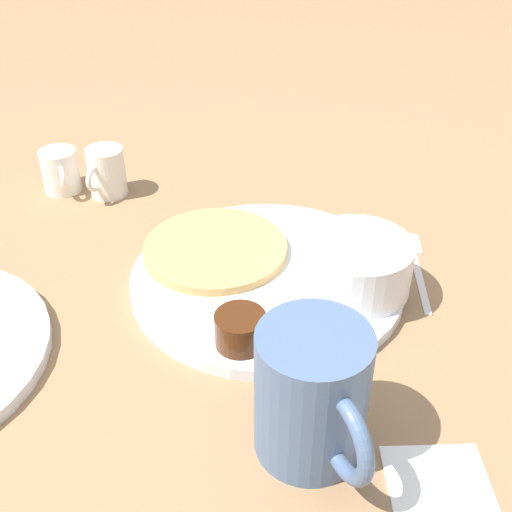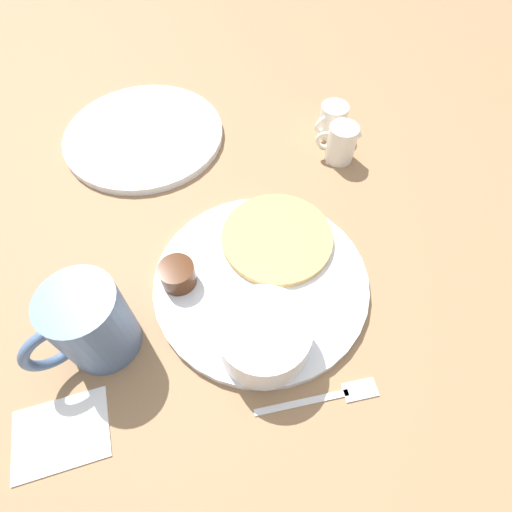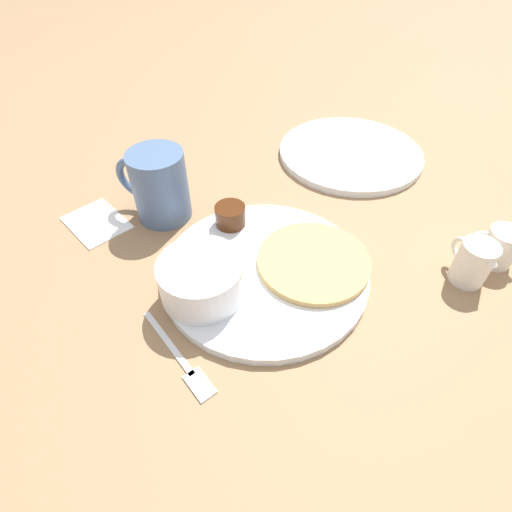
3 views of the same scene
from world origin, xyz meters
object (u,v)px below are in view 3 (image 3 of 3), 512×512
(creamer_pitcher_near, at_px, (473,262))
(coffee_mug, at_px, (159,185))
(plate, at_px, (265,272))
(creamer_pitcher_far, at_px, (500,247))
(bowl, at_px, (200,275))
(fork, at_px, (183,362))

(creamer_pitcher_near, bearing_deg, coffee_mug, -135.91)
(plate, bearing_deg, creamer_pitcher_far, 66.62)
(plate, distance_m, bowl, 0.09)
(plate, relative_size, creamer_pitcher_near, 4.00)
(plate, relative_size, coffee_mug, 2.55)
(coffee_mug, distance_m, fork, 0.26)
(bowl, height_order, creamer_pitcher_near, same)
(plate, height_order, creamer_pitcher_far, creamer_pitcher_far)
(bowl, distance_m, creamer_pitcher_near, 0.33)
(coffee_mug, relative_size, fork, 0.77)
(coffee_mug, height_order, creamer_pitcher_near, coffee_mug)
(bowl, xyz_separation_m, coffee_mug, (-0.18, 0.01, 0.01))
(bowl, bearing_deg, plate, 87.26)
(plate, bearing_deg, creamer_pitcher_near, 60.56)
(bowl, xyz_separation_m, creamer_pitcher_far, (0.13, 0.37, -0.01))
(fork, bearing_deg, coffee_mug, 165.52)
(plate, height_order, coffee_mug, coffee_mug)
(creamer_pitcher_near, xyz_separation_m, creamer_pitcher_far, (-0.00, 0.06, -0.00))
(plate, height_order, creamer_pitcher_near, creamer_pitcher_near)
(creamer_pitcher_near, height_order, creamer_pitcher_far, creamer_pitcher_near)
(creamer_pitcher_near, distance_m, creamer_pitcher_far, 0.06)
(coffee_mug, distance_m, creamer_pitcher_far, 0.47)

